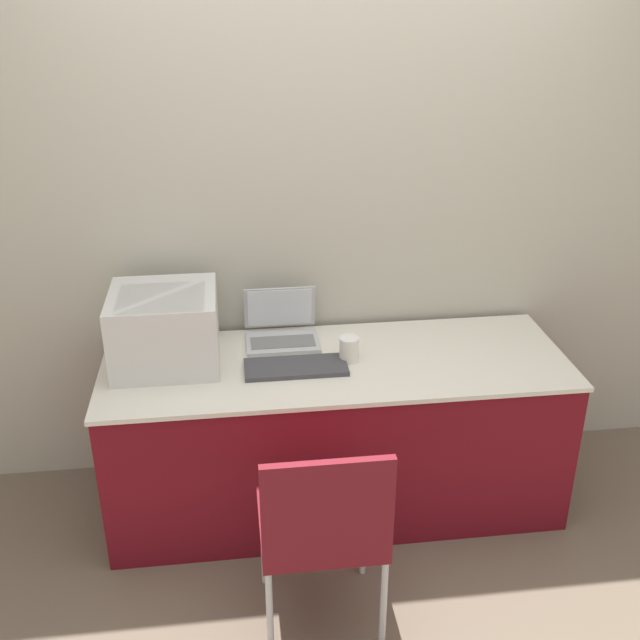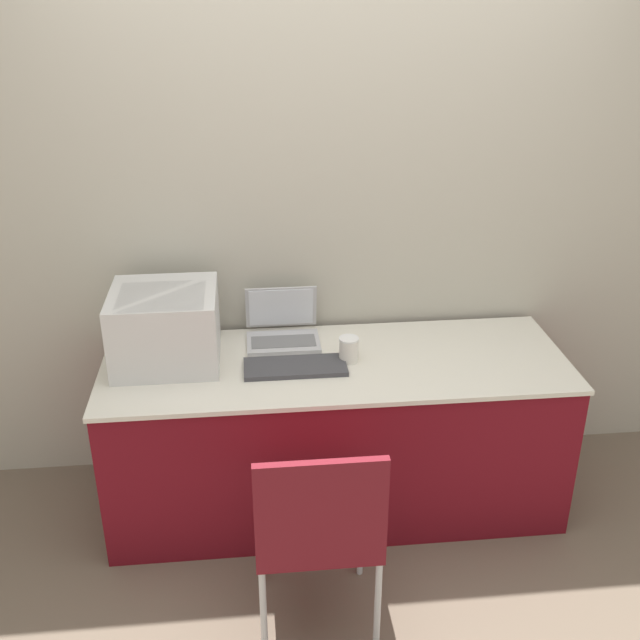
{
  "view_description": "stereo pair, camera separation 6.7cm",
  "coord_description": "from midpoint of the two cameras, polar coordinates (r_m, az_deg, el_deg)",
  "views": [
    {
      "loc": [
        -0.42,
        -2.42,
        2.23
      ],
      "look_at": [
        -0.06,
        0.38,
        0.9
      ],
      "focal_mm": 42.0,
      "sensor_mm": 36.0,
      "label": 1
    },
    {
      "loc": [
        -0.35,
        -2.43,
        2.23
      ],
      "look_at": [
        -0.06,
        0.38,
        0.9
      ],
      "focal_mm": 42.0,
      "sensor_mm": 36.0,
      "label": 2
    }
  ],
  "objects": [
    {
      "name": "wall_back",
      "position": [
        3.33,
        -0.3,
        8.99
      ],
      "size": [
        8.0,
        0.05,
        2.6
      ],
      "color": "#B7B2A3",
      "rests_on": "ground_plane"
    },
    {
      "name": "ground_plane",
      "position": [
        3.31,
        1.39,
        -17.07
      ],
      "size": [
        14.0,
        14.0,
        0.0
      ],
      "primitive_type": "plane",
      "color": "#6B5B4C"
    },
    {
      "name": "external_keyboard",
      "position": [
        3.1,
        -2.47,
        -3.62
      ],
      "size": [
        0.43,
        0.18,
        0.02
      ],
      "color": "#3D3D42",
      "rests_on": "table"
    },
    {
      "name": "laptop_left",
      "position": [
        3.33,
        -3.52,
        -0.74
      ],
      "size": [
        0.32,
        0.27,
        0.23
      ],
      "color": "#B7B7BC",
      "rests_on": "table"
    },
    {
      "name": "table",
      "position": [
        3.36,
        0.59,
        -8.58
      ],
      "size": [
        1.97,
        0.7,
        0.72
      ],
      "color": "maroon",
      "rests_on": "ground_plane"
    },
    {
      "name": "chair",
      "position": [
        2.67,
        -0.52,
        -15.2
      ],
      "size": [
        0.43,
        0.42,
        0.84
      ],
      "color": "maroon",
      "rests_on": "ground_plane"
    },
    {
      "name": "coffee_cup",
      "position": [
        3.15,
        1.61,
        -2.24
      ],
      "size": [
        0.08,
        0.08,
        0.11
      ],
      "color": "white",
      "rests_on": "table"
    },
    {
      "name": "printer",
      "position": [
        3.16,
        -12.35,
        -0.45
      ],
      "size": [
        0.43,
        0.41,
        0.31
      ],
      "color": "silver",
      "rests_on": "table"
    }
  ]
}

